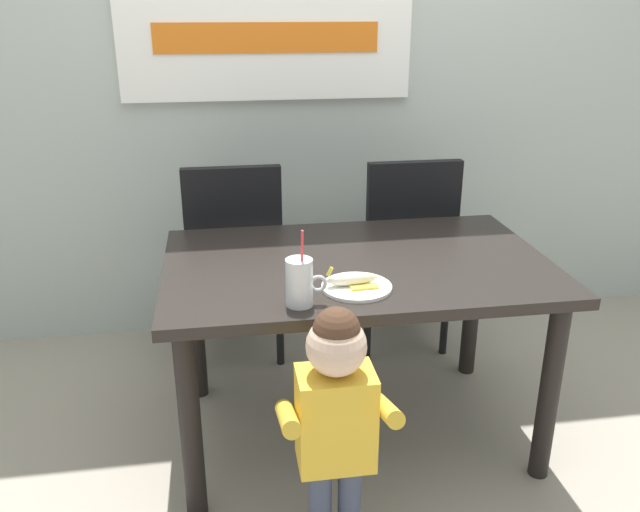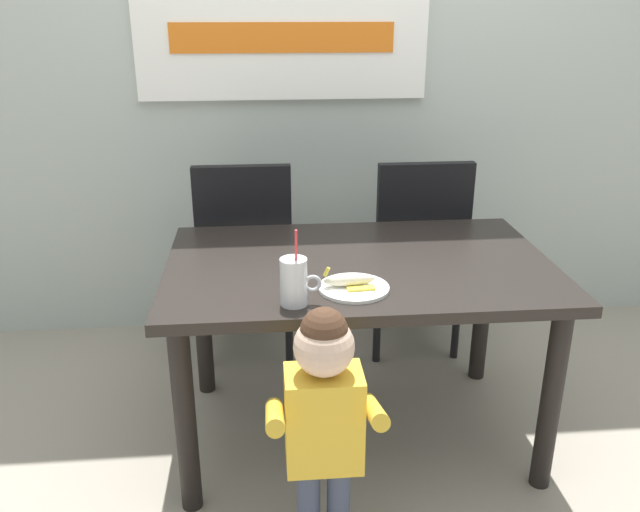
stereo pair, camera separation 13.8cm
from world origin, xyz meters
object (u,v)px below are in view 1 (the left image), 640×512
dining_table (357,286)px  toddler_standing (336,408)px  snack_plate (357,287)px  peeled_banana (353,279)px  dining_chair_left (234,251)px  dining_chair_right (404,243)px  milk_cup (300,285)px

dining_table → toddler_standing: 0.63m
snack_plate → peeled_banana: bearing=152.8°
dining_chair_left → peeled_banana: dining_chair_left is taller
toddler_standing → dining_table: bearing=72.8°
dining_chair_left → dining_chair_right: same height
dining_chair_left → milk_cup: bearing=100.0°
dining_table → peeled_banana: peeled_banana is taller
dining_table → dining_chair_left: (-0.43, 0.66, -0.09)m
dining_chair_left → toddler_standing: 1.29m
dining_table → snack_plate: snack_plate is taller
dining_chair_left → dining_chair_right: bearing=178.4°
dining_chair_right → dining_chair_left: bearing=-1.6°
dining_chair_left → snack_plate: size_ratio=4.17×
dining_table → snack_plate: (-0.05, -0.24, 0.11)m
dining_table → dining_chair_right: size_ratio=1.44×
dining_table → dining_chair_right: 0.74m
milk_cup → peeled_banana: 0.21m
dining_chair_right → snack_plate: size_ratio=4.17×
milk_cup → snack_plate: bearing=24.8°
dining_chair_right → milk_cup: bearing=57.8°
snack_plate → dining_chair_right: bearing=64.7°
dining_chair_left → snack_plate: (0.37, -0.91, 0.20)m
snack_plate → dining_table: bearing=77.7°
dining_chair_right → dining_table: bearing=60.4°
dining_chair_left → dining_chair_right: 0.79m
dining_table → peeled_banana: bearing=-105.2°
dining_chair_left → snack_plate: 1.00m
milk_cup → snack_plate: milk_cup is taller
milk_cup → dining_table: bearing=53.2°
dining_table → milk_cup: (-0.25, -0.33, 0.17)m
dining_table → snack_plate: 0.27m
dining_chair_left → snack_plate: bearing=112.3°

